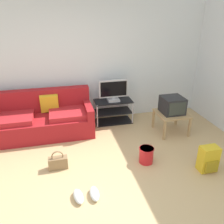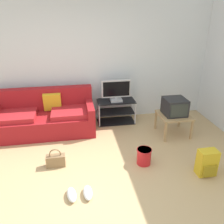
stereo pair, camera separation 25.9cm
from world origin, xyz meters
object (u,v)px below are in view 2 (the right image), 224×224
at_px(handbag, 56,160).
at_px(sneakers_pair, 80,194).
at_px(side_table, 174,117).
at_px(crt_tv, 175,107).
at_px(cleaning_bucket, 144,156).
at_px(couch, 45,117).
at_px(flat_tv, 116,91).
at_px(backpack, 207,163).
at_px(tv_stand, 116,111).

bearing_deg(handbag, sneakers_pair, -65.10).
height_order(side_table, crt_tv, crt_tv).
relative_size(side_table, cleaning_bucket, 2.20).
bearing_deg(couch, cleaning_bucket, -40.58).
distance_m(flat_tv, sneakers_pair, 2.48).
xyz_separation_m(side_table, handbag, (-2.33, -0.71, -0.27)).
relative_size(crt_tv, backpack, 1.02).
relative_size(tv_stand, cleaning_bucket, 3.03).
distance_m(tv_stand, backpack, 2.31).
height_order(tv_stand, handbag, tv_stand).
bearing_deg(flat_tv, cleaning_bucket, -84.14).
bearing_deg(couch, flat_tv, 5.89).
xyz_separation_m(flat_tv, side_table, (1.05, -0.72, -0.38)).
xyz_separation_m(flat_tv, backpack, (1.04, -2.04, -0.55)).
xyz_separation_m(tv_stand, sneakers_pair, (-0.93, -2.21, -0.21)).
bearing_deg(flat_tv, backpack, -63.06).
relative_size(couch, sneakers_pair, 5.46).
xyz_separation_m(side_table, sneakers_pair, (-1.98, -1.46, -0.33)).
relative_size(side_table, crt_tv, 1.40).
bearing_deg(side_table, backpack, -90.65).
relative_size(handbag, sneakers_pair, 0.88).
bearing_deg(backpack, flat_tv, 135.93).
bearing_deg(cleaning_bucket, flat_tv, 95.86).
bearing_deg(sneakers_pair, cleaning_bucket, 27.80).
bearing_deg(handbag, crt_tv, 17.24).
bearing_deg(crt_tv, side_table, -90.00).
relative_size(flat_tv, backpack, 1.51).
xyz_separation_m(couch, tv_stand, (1.53, 0.18, -0.06)).
bearing_deg(crt_tv, backpack, -90.65).
relative_size(flat_tv, sneakers_pair, 1.73).
relative_size(crt_tv, cleaning_bucket, 1.57).
relative_size(tv_stand, handbag, 2.56).
distance_m(crt_tv, cleaning_bucket, 1.35).
xyz_separation_m(crt_tv, backpack, (-0.02, -1.33, -0.39)).
relative_size(flat_tv, side_table, 1.06).
bearing_deg(flat_tv, crt_tv, -33.94).
relative_size(couch, handbag, 6.19).
distance_m(flat_tv, backpack, 2.36).
relative_size(side_table, backpack, 1.43).
bearing_deg(backpack, cleaning_bucket, 172.79).
xyz_separation_m(crt_tv, handbag, (-2.33, -0.72, -0.49)).
relative_size(couch, crt_tv, 4.68).
xyz_separation_m(flat_tv, cleaning_bucket, (0.17, -1.61, -0.61)).
relative_size(couch, tv_stand, 2.42).
xyz_separation_m(tv_stand, side_table, (1.05, -0.75, 0.12)).
relative_size(couch, backpack, 4.75).
height_order(crt_tv, handbag, crt_tv).
distance_m(couch, flat_tv, 1.60).
bearing_deg(backpack, sneakers_pair, -156.75).
bearing_deg(sneakers_pair, flat_tv, 67.07).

